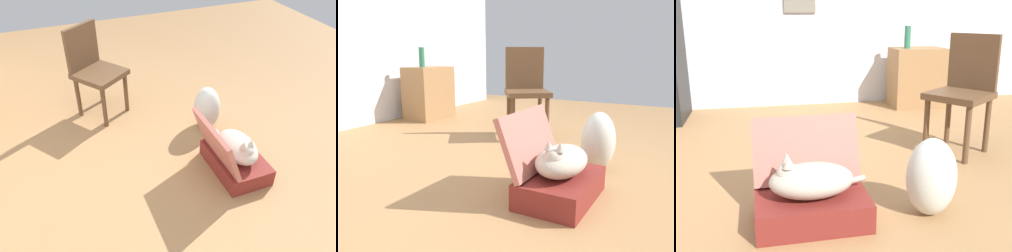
{
  "view_description": "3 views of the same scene",
  "coord_description": "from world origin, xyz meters",
  "views": [
    {
      "loc": [
        -2.1,
        0.74,
        2.05
      ],
      "look_at": [
        -0.11,
        -0.04,
        0.49
      ],
      "focal_mm": 36.72,
      "sensor_mm": 36.0,
      "label": 1
    },
    {
      "loc": [
        -2.1,
        -1.25,
        0.87
      ],
      "look_at": [
        -0.1,
        -0.11,
        0.36
      ],
      "focal_mm": 36.4,
      "sensor_mm": 36.0,
      "label": 2
    },
    {
      "loc": [
        -0.52,
        -2.49,
        1.09
      ],
      "look_at": [
        0.03,
        0.05,
        0.33
      ],
      "focal_mm": 42.78,
      "sensor_mm": 36.0,
      "label": 3
    }
  ],
  "objects": [
    {
      "name": "cat",
      "position": [
        -0.29,
        -0.59,
        0.25
      ],
      "size": [
        0.52,
        0.28,
        0.24
      ],
      "color": "#B2A899",
      "rests_on": "suitcase_base"
    },
    {
      "name": "plastic_bag_white",
      "position": [
        0.37,
        -0.63,
        0.22
      ],
      "size": [
        0.28,
        0.25,
        0.44
      ],
      "primitive_type": "ellipsoid",
      "color": "silver",
      "rests_on": "ground"
    },
    {
      "name": "ground_plane",
      "position": [
        0.0,
        0.0,
        0.0
      ],
      "size": [
        7.68,
        7.68,
        0.0
      ],
      "primitive_type": "plane",
      "color": "#9E7247",
      "rests_on": "ground"
    },
    {
      "name": "suitcase_lid",
      "position": [
        -0.28,
        -0.38,
        0.34
      ],
      "size": [
        0.59,
        0.17,
        0.37
      ],
      "primitive_type": "cube",
      "rotation": [
        1.21,
        0.0,
        0.0
      ],
      "color": "#B26356",
      "rests_on": "suitcase_base"
    },
    {
      "name": "chair",
      "position": [
        1.03,
        0.3,
        0.5
      ],
      "size": [
        0.6,
        0.6,
        0.92
      ],
      "rotation": [
        0.0,
        0.0,
        -0.95
      ],
      "color": "brown",
      "rests_on": "ground"
    },
    {
      "name": "suitcase_base",
      "position": [
        -0.28,
        -0.59,
        0.08
      ],
      "size": [
        0.59,
        0.38,
        0.15
      ],
      "primitive_type": "cube",
      "color": "maroon",
      "rests_on": "ground"
    }
  ]
}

